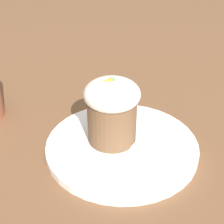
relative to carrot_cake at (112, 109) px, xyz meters
name	(u,v)px	position (x,y,z in m)	size (l,w,h in m)	color
ground_plane	(122,148)	(-0.01, 0.01, -0.07)	(4.00, 4.00, 0.00)	brown
dessert_plate	(122,145)	(-0.01, 0.01, -0.06)	(0.23, 0.23, 0.01)	white
carrot_cake	(112,109)	(0.00, 0.00, 0.00)	(0.08, 0.08, 0.10)	brown
spoon	(122,144)	(-0.01, 0.02, -0.05)	(0.13, 0.07, 0.01)	#B7B7BC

